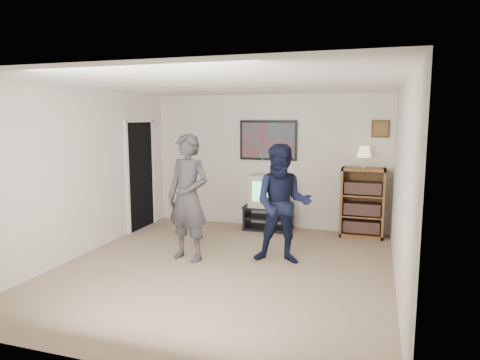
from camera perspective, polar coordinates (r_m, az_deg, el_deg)
The scene contains 13 objects.
room_shell at distance 6.08m, azimuth -1.16°, elevation 0.53°, with size 4.51×5.00×2.51m.
media_stand at distance 8.02m, azimuth 3.81°, elevation -5.03°, with size 0.90×0.52×0.45m.
crt_television at distance 7.91m, azimuth 4.11°, elevation -1.40°, with size 0.69×0.59×0.59m, color #B0B0AA, non-canonical shape.
bookshelf at distance 7.77m, azimuth 16.00°, elevation -2.90°, with size 0.74×0.42×1.21m, color brown, non-canonical shape.
table_lamp at distance 7.62m, azimuth 16.22°, elevation 2.93°, with size 0.24×0.24×0.39m, color #F8E1BC, non-canonical shape.
person_tall at distance 6.25m, azimuth -6.94°, elevation -2.35°, with size 0.67×0.44×1.85m, color #323234.
person_short at distance 6.11m, azimuth 5.68°, elevation -3.22°, with size 0.83×0.65×1.71m, color black.
controller_left at distance 6.41m, azimuth -5.59°, elevation 0.52°, with size 0.03×0.12×0.03m, color white.
controller_right at distance 6.28m, azimuth 6.41°, elevation -1.86°, with size 0.04×0.12×0.04m, color white.
poster at distance 8.08m, azimuth 3.77°, elevation 5.30°, with size 1.10×0.03×0.75m, color black.
air_vent at distance 8.22m, azimuth 0.05°, elevation 7.46°, with size 0.28×0.02×0.14m, color white.
small_picture at distance 7.83m, azimuth 18.24°, elevation 6.49°, with size 0.30×0.03×0.30m, color black.
doorway at distance 8.19m, azimuth -13.18°, elevation 0.57°, with size 0.03×0.85×2.00m, color black.
Camera 1 is at (1.96, -5.35, 2.08)m, focal length 32.00 mm.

